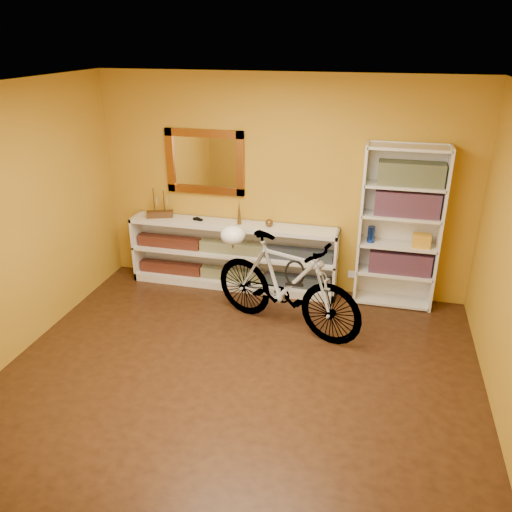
% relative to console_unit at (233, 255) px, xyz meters
% --- Properties ---
extents(floor, '(4.50, 4.00, 0.01)m').
position_rel_console_unit_xyz_m(floor, '(0.58, -1.81, -0.43)').
color(floor, black).
rests_on(floor, ground).
extents(ceiling, '(4.50, 4.00, 0.01)m').
position_rel_console_unit_xyz_m(ceiling, '(0.58, -1.81, 2.18)').
color(ceiling, silver).
rests_on(ceiling, ground).
extents(back_wall, '(4.50, 0.01, 2.60)m').
position_rel_console_unit_xyz_m(back_wall, '(0.58, 0.19, 0.88)').
color(back_wall, '#B4801B').
rests_on(back_wall, ground).
extents(left_wall, '(0.01, 4.00, 2.60)m').
position_rel_console_unit_xyz_m(left_wall, '(-1.68, -1.81, 0.88)').
color(left_wall, '#B4801B').
rests_on(left_wall, ground).
extents(gilt_mirror, '(0.98, 0.06, 0.78)m').
position_rel_console_unit_xyz_m(gilt_mirror, '(-0.37, 0.15, 1.12)').
color(gilt_mirror, brown).
rests_on(gilt_mirror, back_wall).
extents(wall_socket, '(0.09, 0.02, 0.09)m').
position_rel_console_unit_xyz_m(wall_socket, '(1.48, 0.17, -0.17)').
color(wall_socket, silver).
rests_on(wall_socket, back_wall).
extents(console_unit, '(2.60, 0.35, 0.85)m').
position_rel_console_unit_xyz_m(console_unit, '(0.00, 0.00, 0.00)').
color(console_unit, silver).
rests_on(console_unit, floor).
extents(cd_row_lower, '(2.50, 0.13, 0.14)m').
position_rel_console_unit_xyz_m(cd_row_lower, '(-0.00, -0.02, -0.26)').
color(cd_row_lower, black).
rests_on(cd_row_lower, console_unit).
extents(cd_row_upper, '(2.50, 0.13, 0.14)m').
position_rel_console_unit_xyz_m(cd_row_upper, '(-0.00, -0.02, 0.11)').
color(cd_row_upper, '#1B5379').
rests_on(cd_row_upper, console_unit).
extents(model_ship, '(0.35, 0.23, 0.38)m').
position_rel_console_unit_xyz_m(model_ship, '(-0.95, 0.00, 0.62)').
color(model_ship, '#3C2411').
rests_on(model_ship, console_unit).
extents(toy_car, '(0.00, 0.00, 0.00)m').
position_rel_console_unit_xyz_m(toy_car, '(-0.44, 0.00, 0.43)').
color(toy_car, black).
rests_on(toy_car, console_unit).
extents(bronze_ornament, '(0.05, 0.05, 0.31)m').
position_rel_console_unit_xyz_m(bronze_ornament, '(0.09, 0.00, 0.58)').
color(bronze_ornament, brown).
rests_on(bronze_ornament, console_unit).
extents(decorative_orb, '(0.09, 0.09, 0.09)m').
position_rel_console_unit_xyz_m(decorative_orb, '(0.46, 0.00, 0.47)').
color(decorative_orb, brown).
rests_on(decorative_orb, console_unit).
extents(bookcase, '(0.90, 0.30, 1.90)m').
position_rel_console_unit_xyz_m(bookcase, '(1.97, 0.03, 0.52)').
color(bookcase, silver).
rests_on(bookcase, floor).
extents(book_row_a, '(0.70, 0.22, 0.26)m').
position_rel_console_unit_xyz_m(book_row_a, '(2.02, 0.03, 0.12)').
color(book_row_a, maroon).
rests_on(book_row_a, bookcase).
extents(book_row_b, '(0.70, 0.22, 0.28)m').
position_rel_console_unit_xyz_m(book_row_b, '(2.02, 0.03, 0.83)').
color(book_row_b, maroon).
rests_on(book_row_b, bookcase).
extents(book_row_c, '(0.70, 0.22, 0.25)m').
position_rel_console_unit_xyz_m(book_row_c, '(2.02, 0.03, 1.16)').
color(book_row_c, '#1B545F').
rests_on(book_row_c, bookcase).
extents(travel_mug, '(0.08, 0.08, 0.19)m').
position_rel_console_unit_xyz_m(travel_mug, '(1.66, 0.01, 0.43)').
color(travel_mug, '#16329B').
rests_on(travel_mug, bookcase).
extents(red_tin, '(0.14, 0.14, 0.18)m').
position_rel_console_unit_xyz_m(red_tin, '(1.77, 0.06, 1.13)').
color(red_tin, maroon).
rests_on(red_tin, bookcase).
extents(yellow_bag, '(0.20, 0.14, 0.15)m').
position_rel_console_unit_xyz_m(yellow_bag, '(2.22, -0.01, 0.42)').
color(yellow_bag, gold).
rests_on(yellow_bag, bookcase).
extents(bicycle, '(1.08, 1.87, 1.07)m').
position_rel_console_unit_xyz_m(bicycle, '(0.83, -0.84, 0.11)').
color(bicycle, silver).
rests_on(bicycle, floor).
extents(helmet, '(0.28, 0.26, 0.21)m').
position_rel_console_unit_xyz_m(helmet, '(0.18, -0.60, 0.52)').
color(helmet, white).
rests_on(helmet, bicycle).
extents(u_lock, '(0.22, 0.02, 0.22)m').
position_rel_console_unit_xyz_m(u_lock, '(0.93, -0.88, 0.27)').
color(u_lock, black).
rests_on(u_lock, bicycle).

